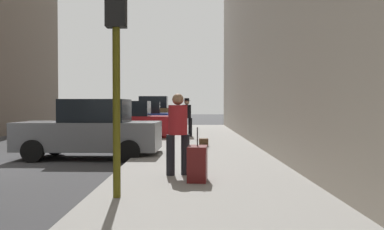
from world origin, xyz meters
TOP-DOWN VIEW (x-y plane):
  - sidewalk at (6.00, 0.00)m, footprint 4.00×40.00m
  - parked_gray_coupe at (2.65, 1.91)m, footprint 4.26×2.17m
  - parked_red_hatchback at (2.65, 8.51)m, footprint 4.21×2.08m
  - parked_blue_sedan at (2.65, 15.01)m, footprint 4.27×2.19m
  - parked_bronze_suv at (2.65, 21.32)m, footprint 4.62×2.10m
  - fire_hydrant at (4.45, 7.91)m, footprint 0.42×0.22m
  - traffic_light at (4.50, -4.18)m, footprint 0.32×0.32m
  - pedestrian_in_red_jacket at (5.40, -2.01)m, footprint 0.53×0.49m
  - pedestrian_with_fedora at (5.46, 8.89)m, footprint 0.51×0.43m
  - rolling_suitcase at (5.80, -2.75)m, footprint 0.41×0.59m
  - duffel_bag at (6.11, 4.16)m, footprint 0.32×0.44m

SIDE VIEW (x-z plane):
  - sidewalk at x=6.00m, z-range 0.00..0.15m
  - duffel_bag at x=6.11m, z-range 0.15..0.43m
  - rolling_suitcase at x=5.80m, z-range -0.03..1.01m
  - fire_hydrant at x=4.45m, z-range 0.15..0.85m
  - parked_gray_coupe at x=2.65m, z-range -0.05..1.74m
  - parked_red_hatchback at x=2.65m, z-range -0.05..1.74m
  - parked_blue_sedan at x=2.65m, z-range -0.05..1.74m
  - parked_bronze_suv at x=2.65m, z-range -0.09..2.16m
  - pedestrian_in_red_jacket at x=5.40m, z-range 0.25..1.96m
  - pedestrian_with_fedora at x=5.46m, z-range 0.25..2.02m
  - traffic_light at x=4.50m, z-range 0.96..4.56m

